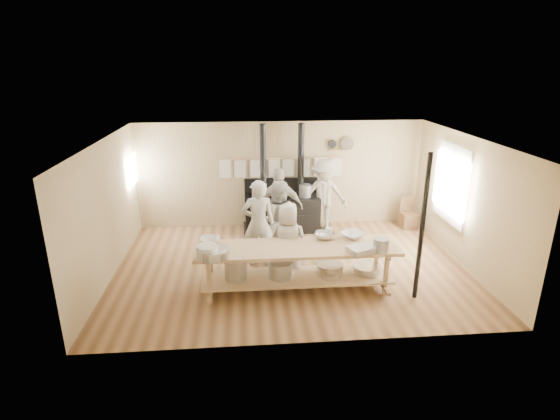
{
  "coord_description": "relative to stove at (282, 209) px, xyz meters",
  "views": [
    {
      "loc": [
        -0.91,
        -7.94,
        3.98
      ],
      "look_at": [
        -0.21,
        0.2,
        1.17
      ],
      "focal_mm": 28.0,
      "sensor_mm": 36.0,
      "label": 1
    }
  ],
  "objects": [
    {
      "name": "ground",
      "position": [
        0.01,
        -2.12,
        -0.52
      ],
      "size": [
        7.0,
        7.0,
        0.0
      ],
      "primitive_type": "plane",
      "color": "brown",
      "rests_on": "ground"
    },
    {
      "name": "room_shell",
      "position": [
        0.01,
        -2.12,
        1.1
      ],
      "size": [
        7.0,
        7.0,
        7.0
      ],
      "color": "tan",
      "rests_on": "ground"
    },
    {
      "name": "window_right",
      "position": [
        3.48,
        -1.52,
        0.98
      ],
      "size": [
        0.09,
        1.5,
        1.65
      ],
      "color": "beige",
      "rests_on": "ground"
    },
    {
      "name": "left_opening",
      "position": [
        -3.44,
        -0.12,
        1.08
      ],
      "size": [
        0.0,
        0.9,
        0.9
      ],
      "color": "white",
      "rests_on": "ground"
    },
    {
      "name": "stove",
      "position": [
        0.0,
        0.0,
        0.0
      ],
      "size": [
        1.9,
        0.75,
        2.6
      ],
      "color": "black",
      "rests_on": "ground"
    },
    {
      "name": "towel_rail",
      "position": [
        0.01,
        0.28,
        1.03
      ],
      "size": [
        3.0,
        0.04,
        0.47
      ],
      "color": "tan",
      "rests_on": "ground"
    },
    {
      "name": "back_wall_shelf",
      "position": [
        1.47,
        0.32,
        1.48
      ],
      "size": [
        0.63,
        0.14,
        0.32
      ],
      "color": "tan",
      "rests_on": "ground"
    },
    {
      "name": "prep_table",
      "position": [
        -0.0,
        -3.02,
        -0.0
      ],
      "size": [
        3.6,
        0.9,
        0.85
      ],
      "color": "tan",
      "rests_on": "ground"
    },
    {
      "name": "support_post",
      "position": [
        2.06,
        -3.47,
        0.78
      ],
      "size": [
        0.08,
        0.08,
        2.6
      ],
      "primitive_type": "cylinder",
      "color": "black",
      "rests_on": "ground"
    },
    {
      "name": "cook_far_left",
      "position": [
        -0.64,
        -1.93,
        0.38
      ],
      "size": [
        0.68,
        0.46,
        1.8
      ],
      "primitive_type": "imported",
      "rotation": [
        0.0,
        0.0,
        3.19
      ],
      "color": "#9E978C",
      "rests_on": "ground"
    },
    {
      "name": "cook_left",
      "position": [
        -0.23,
        -1.58,
        0.32
      ],
      "size": [
        0.83,
        0.66,
        1.67
      ],
      "primitive_type": "imported",
      "rotation": [
        0.0,
        0.0,
        3.11
      ],
      "color": "#9E978C",
      "rests_on": "ground"
    },
    {
      "name": "cook_center",
      "position": [
        -0.11,
        -2.52,
        0.23
      ],
      "size": [
        0.82,
        0.63,
        1.5
      ],
      "primitive_type": "imported",
      "rotation": [
        0.0,
        0.0,
        2.91
      ],
      "color": "#9E978C",
      "rests_on": "ground"
    },
    {
      "name": "cook_right",
      "position": [
        -0.14,
        -0.94,
        0.37
      ],
      "size": [
        1.06,
        0.47,
        1.77
      ],
      "primitive_type": "imported",
      "rotation": [
        0.0,
        0.0,
        3.1
      ],
      "color": "#9E978C",
      "rests_on": "ground"
    },
    {
      "name": "cook_by_window",
      "position": [
        1.01,
        -0.17,
        0.37
      ],
      "size": [
        1.19,
        0.73,
        1.79
      ],
      "primitive_type": "imported",
      "rotation": [
        0.0,
        0.0,
        0.06
      ],
      "color": "#9E978C",
      "rests_on": "ground"
    },
    {
      "name": "chair",
      "position": [
        3.16,
        -0.15,
        -0.29
      ],
      "size": [
        0.37,
        0.37,
        0.77
      ],
      "rotation": [
        0.0,
        0.0,
        0.02
      ],
      "color": "#533721",
      "rests_on": "ground"
    },
    {
      "name": "bowl_white_a",
      "position": [
        -1.54,
        -2.69,
        0.37
      ],
      "size": [
        0.36,
        0.36,
        0.09
      ],
      "primitive_type": "imported",
      "rotation": [
        0.0,
        0.0,
        0.02
      ],
      "color": "white",
      "rests_on": "prep_table"
    },
    {
      "name": "bowl_steel_a",
      "position": [
        -1.54,
        -2.91,
        0.37
      ],
      "size": [
        0.37,
        0.37,
        0.08
      ],
      "primitive_type": "imported",
      "rotation": [
        0.0,
        0.0,
        0.94
      ],
      "color": "silver",
      "rests_on": "prep_table"
    },
    {
      "name": "bowl_white_b",
      "position": [
        1.09,
        -2.69,
        0.38
      ],
      "size": [
        0.57,
        0.57,
        0.1
      ],
      "primitive_type": "imported",
      "rotation": [
        0.0,
        0.0,
        2.14
      ],
      "color": "white",
      "rests_on": "prep_table"
    },
    {
      "name": "bowl_steel_b",
      "position": [
        0.56,
        -2.69,
        0.39
      ],
      "size": [
        0.52,
        0.52,
        0.11
      ],
      "primitive_type": "imported",
      "rotation": [
        0.0,
        0.0,
        3.91
      ],
      "color": "silver",
      "rests_on": "prep_table"
    },
    {
      "name": "roasting_pan",
      "position": [
        1.09,
        -3.35,
        0.38
      ],
      "size": [
        0.57,
        0.49,
        0.11
      ],
      "primitive_type": "cube",
      "rotation": [
        0.0,
        0.0,
        0.4
      ],
      "color": "#B2B2B7",
      "rests_on": "prep_table"
    },
    {
      "name": "mixing_bowl_large",
      "position": [
        -1.42,
        -3.35,
        0.41
      ],
      "size": [
        0.62,
        0.62,
        0.16
      ],
      "primitive_type": "cylinder",
      "rotation": [
        0.0,
        0.0,
        -0.31
      ],
      "color": "silver",
      "rests_on": "prep_table"
    },
    {
      "name": "bucket_galv",
      "position": [
        1.41,
        -3.35,
        0.45
      ],
      "size": [
        0.3,
        0.3,
        0.24
      ],
      "primitive_type": "cylinder",
      "rotation": [
        0.0,
        0.0,
        0.13
      ],
      "color": "gray",
      "rests_on": "prep_table"
    },
    {
      "name": "deep_bowl_enamel",
      "position": [
        -1.54,
        -3.35,
        0.44
      ],
      "size": [
        0.41,
        0.41,
        0.22
      ],
      "primitive_type": "cylinder",
      "rotation": [
        0.0,
        0.0,
        -0.18
      ],
      "color": "white",
      "rests_on": "prep_table"
    },
    {
      "name": "pitcher",
      "position": [
        0.64,
        -2.69,
        0.43
      ],
      "size": [
        0.15,
        0.15,
        0.2
      ],
      "primitive_type": "cylinder",
      "rotation": [
        0.0,
        0.0,
        -0.17
      ],
      "color": "white",
      "rests_on": "prep_table"
    }
  ]
}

